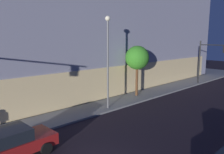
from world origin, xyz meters
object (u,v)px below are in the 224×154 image
object	(u,v)px
sidewalk_tree	(137,58)
traffic_light_far_corner	(209,56)
modern_building	(78,17)
street_lamp_sidewalk	(108,52)
car_red	(12,143)

from	to	relation	value
sidewalk_tree	traffic_light_far_corner	bearing A→B (deg)	-12.63
modern_building	street_lamp_sidewalk	bearing A→B (deg)	-116.54
sidewalk_tree	car_red	world-z (taller)	sidewalk_tree
street_lamp_sidewalk	car_red	xyz separation A→B (m)	(-9.17, -2.53, -4.33)
traffic_light_far_corner	street_lamp_sidewalk	distance (m)	16.94
street_lamp_sidewalk	sidewalk_tree	world-z (taller)	street_lamp_sidewalk
traffic_light_far_corner	sidewalk_tree	xyz separation A→B (m)	(-11.57, 2.59, 0.24)
street_lamp_sidewalk	modern_building	bearing A→B (deg)	63.46
modern_building	car_red	size ratio (longest dim) A/B	8.47
street_lamp_sidewalk	sidewalk_tree	size ratio (longest dim) A/B	1.48
modern_building	traffic_light_far_corner	distance (m)	19.64
modern_building	traffic_light_far_corner	xyz separation A→B (m)	(9.41, -16.31, -5.56)
traffic_light_far_corner	car_red	xyz separation A→B (m)	(-26.00, -1.08, -3.15)
modern_building	street_lamp_sidewalk	distance (m)	17.18
traffic_light_far_corner	sidewalk_tree	size ratio (longest dim) A/B	1.08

